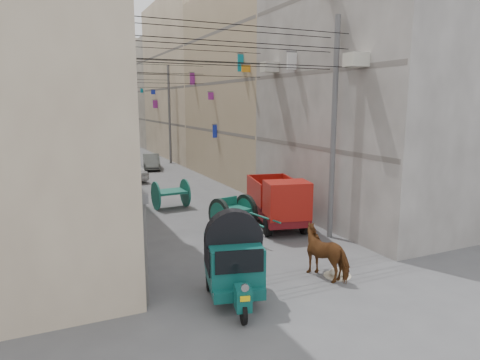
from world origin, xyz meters
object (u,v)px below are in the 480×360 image
auto_rickshaw (234,260)px  distant_car_grey (151,162)px  mini_truck (280,205)px  second_cart (171,193)px  distant_car_white (130,172)px  feed_sack (337,272)px  distant_car_green (116,147)px  tonga_cart (233,213)px  horse (327,252)px

auto_rickshaw → distant_car_grey: auto_rickshaw is taller
mini_truck → second_cart: mini_truck is taller
second_cart → distant_car_white: second_cart is taller
auto_rickshaw → second_cart: auto_rickshaw is taller
second_cart → distant_car_grey: bearing=77.5°
feed_sack → distant_car_grey: bearing=90.4°
auto_rickshaw → mini_truck: bearing=63.4°
mini_truck → second_cart: (-3.02, 5.21, -0.28)m
auto_rickshaw → distant_car_white: 18.34m
distant_car_grey → distant_car_green: bearing=104.2°
tonga_cart → horse: bearing=-94.3°
second_cart → horse: size_ratio=0.95×
auto_rickshaw → distant_car_green: (2.48, 35.10, -0.45)m
tonga_cart → second_cart: 4.77m
feed_sack → auto_rickshaw: bearing=-178.8°
tonga_cart → auto_rickshaw: bearing=-125.3°
second_cart → horse: bearing=-82.4°
feed_sack → horse: bearing=152.0°
feed_sack → distant_car_green: distant_car_green is taller
distant_car_white → distant_car_green: bearing=-107.3°
second_cart → feed_sack: bearing=-81.1°
mini_truck → feed_sack: 4.96m
feed_sack → distant_car_white: size_ratio=0.15×
auto_rickshaw → distant_car_green: 35.19m
distant_car_grey → tonga_cart: bearing=-81.7°
mini_truck → distant_car_grey: (-1.00, 17.88, -0.44)m
distant_car_grey → distant_car_white: bearing=-107.5°
second_cart → mini_truck: bearing=-63.3°
auto_rickshaw → feed_sack: 3.48m
distant_car_white → distant_car_grey: size_ratio=0.97×
distant_car_white → distant_car_grey: bearing=-130.0°
second_cart → distant_car_grey: second_cart is taller
feed_sack → distant_car_grey: (-0.17, 22.68, 0.44)m
distant_car_white → second_cart: bearing=81.1°
second_cart → distant_car_grey: size_ratio=0.47×
tonga_cart → mini_truck: size_ratio=0.81×
distant_car_white → mini_truck: bearing=92.6°
horse → distant_car_grey: horse is taller
auto_rickshaw → horse: size_ratio=1.55×
distant_car_grey → second_cart: bearing=-88.1°
second_cart → feed_sack: size_ratio=3.25×
tonga_cart → horse: horse is taller
auto_rickshaw → feed_sack: auto_rickshaw is taller
auto_rickshaw → distant_car_grey: bearing=96.1°
second_cart → horse: horse is taller
distant_car_grey → distant_car_green: (-0.71, 12.35, 0.04)m
auto_rickshaw → tonga_cart: auto_rickshaw is taller
horse → distant_car_green: bearing=-107.6°
horse → tonga_cart: bearing=-101.3°
feed_sack → distant_car_white: bearing=98.0°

